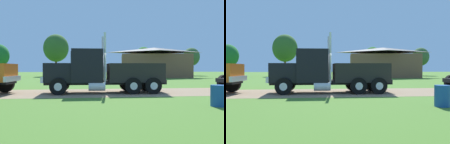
% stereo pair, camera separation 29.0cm
% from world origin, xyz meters
% --- Properties ---
extents(ground_plane, '(200.00, 200.00, 0.00)m').
position_xyz_m(ground_plane, '(0.00, 0.00, 0.00)').
color(ground_plane, '#497328').
extents(dirt_track, '(120.00, 5.30, 0.01)m').
position_xyz_m(dirt_track, '(0.00, 0.00, 0.00)').
color(dirt_track, '#8E7356').
rests_on(dirt_track, ground_plane).
extents(truck_foreground_white, '(7.77, 2.64, 3.76)m').
position_xyz_m(truck_foreground_white, '(-1.18, -0.13, 1.31)').
color(truck_foreground_white, black).
rests_on(truck_foreground_white, ground_plane).
extents(steel_barrel, '(0.61, 0.61, 0.88)m').
position_xyz_m(steel_barrel, '(3.09, -6.13, 0.44)').
color(steel_barrel, '#19478C').
rests_on(steel_barrel, ground_plane).
extents(shed_building, '(13.20, 9.19, 5.35)m').
position_xyz_m(shed_building, '(10.12, 25.56, 2.58)').
color(shed_building, brown).
rests_on(shed_building, ground_plane).
extents(tree_mid, '(5.34, 5.34, 8.91)m').
position_xyz_m(tree_mid, '(-8.38, 35.82, 5.96)').
color(tree_mid, '#513823').
rests_on(tree_mid, ground_plane).
extents(tree_right, '(3.71, 3.71, 6.40)m').
position_xyz_m(tree_right, '(10.73, 35.50, 4.33)').
color(tree_right, '#513823').
rests_on(tree_right, ground_plane).
extents(tree_far_right, '(3.79, 3.79, 6.41)m').
position_xyz_m(tree_far_right, '(22.26, 36.41, 4.30)').
color(tree_far_right, '#513823').
rests_on(tree_far_right, ground_plane).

